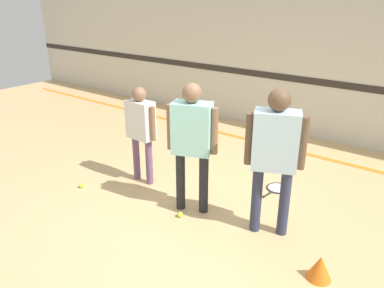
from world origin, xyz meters
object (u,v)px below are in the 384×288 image
at_px(person_instructor, 192,135).
at_px(tennis_ball_near_instructor, 180,215).
at_px(person_student_right, 275,148).
at_px(person_student_left, 141,125).
at_px(tennis_ball_stray_left, 81,186).
at_px(training_cone, 320,268).
at_px(racket_spare_on_floor, 277,188).
at_px(tennis_ball_by_spare_racket, 287,180).

relative_size(person_instructor, tennis_ball_near_instructor, 23.82).
height_order(person_instructor, person_student_right, person_student_right).
xyz_separation_m(person_student_left, person_student_right, (1.94, -0.05, 0.17)).
relative_size(person_student_left, tennis_ball_stray_left, 20.45).
xyz_separation_m(person_instructor, person_student_right, (0.95, 0.14, 0.03)).
bearing_deg(training_cone, person_student_left, 170.62).
relative_size(person_student_right, racket_spare_on_floor, 3.12).
height_order(racket_spare_on_floor, tennis_ball_stray_left, tennis_ball_stray_left).
xyz_separation_m(person_student_right, tennis_ball_by_spare_racket, (-0.30, 1.23, -0.97)).
bearing_deg(tennis_ball_by_spare_racket, racket_spare_on_floor, -95.12).
relative_size(person_instructor, training_cone, 6.40).
relative_size(racket_spare_on_floor, tennis_ball_stray_left, 7.88).
bearing_deg(tennis_ball_near_instructor, racket_spare_on_floor, 64.53).
bearing_deg(tennis_ball_near_instructor, person_student_right, 20.99).
bearing_deg(racket_spare_on_floor, person_instructor, -21.11).
xyz_separation_m(person_student_left, racket_spare_on_floor, (1.62, 0.91, -0.82)).
bearing_deg(tennis_ball_stray_left, tennis_ball_by_spare_racket, 40.25).
distance_m(racket_spare_on_floor, tennis_ball_by_spare_racket, 0.28).
height_order(person_student_left, training_cone, person_student_left).
distance_m(tennis_ball_stray_left, training_cone, 3.20).
relative_size(tennis_ball_stray_left, training_cone, 0.27).
xyz_separation_m(person_student_left, training_cone, (2.66, -0.44, -0.71)).
bearing_deg(tennis_ball_by_spare_racket, person_student_left, -144.23).
relative_size(person_student_left, person_student_right, 0.83).
xyz_separation_m(person_instructor, tennis_ball_near_instructor, (-0.01, -0.22, -0.94)).
xyz_separation_m(person_instructor, racket_spare_on_floor, (0.62, 1.10, -0.96)).
height_order(person_instructor, racket_spare_on_floor, person_instructor).
distance_m(person_student_left, tennis_ball_near_instructor, 1.34).
relative_size(person_student_left, tennis_ball_by_spare_racket, 20.45).
height_order(person_instructor, tennis_ball_stray_left, person_instructor).
bearing_deg(person_student_left, tennis_ball_near_instructor, -21.95).
bearing_deg(person_instructor, tennis_ball_stray_left, 176.03).
height_order(racket_spare_on_floor, tennis_ball_by_spare_racket, tennis_ball_by_spare_racket).
bearing_deg(person_student_right, racket_spare_on_floor, -94.56).
height_order(tennis_ball_near_instructor, tennis_ball_by_spare_racket, same).
bearing_deg(person_instructor, person_student_left, 148.17).
height_order(person_student_right, training_cone, person_student_right).
bearing_deg(tennis_ball_by_spare_racket, training_cone, -57.92).
xyz_separation_m(tennis_ball_by_spare_racket, tennis_ball_stray_left, (-2.17, -1.84, 0.00)).
bearing_deg(training_cone, person_student_right, 151.13).
bearing_deg(person_student_right, tennis_ball_near_instructor, -2.54).
relative_size(person_instructor, tennis_ball_stray_left, 23.82).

